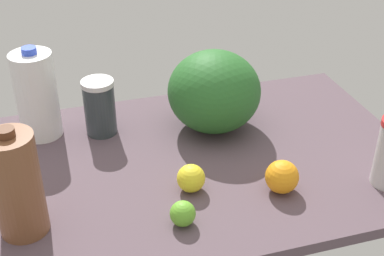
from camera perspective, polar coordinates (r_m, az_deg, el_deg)
The scene contains 8 objects.
countertop at distance 143.93cm, azimuth 0.00°, elevation -3.91°, with size 120.00×76.00×3.00cm, color #56444D.
shaker_bottle at distance 152.98cm, azimuth -9.82°, elevation 2.23°, with size 9.07×9.07×16.45cm.
milk_jug at distance 153.95cm, azimuth -16.26°, elevation 3.39°, with size 11.51×11.51×26.70cm.
chocolate_milk_jug at distance 119.90cm, azimuth -18.20°, elevation -5.77°, with size 10.71×10.71×26.35cm.
watermelon at distance 151.83cm, azimuth 2.37°, elevation 3.93°, with size 26.49×26.49×23.36cm, color #276427.
lemon_loose at distance 130.59cm, azimuth -0.11°, elevation -5.38°, with size 7.02×7.02×7.02cm, color yellow.
orange_by_jug at distance 131.83cm, azimuth 9.57°, elevation -5.15°, with size 8.28×8.28×8.28cm, color orange.
lime_beside_bowl at distance 121.25cm, azimuth -1.00°, elevation -9.11°, with size 5.93×5.93×5.93cm, color #64AE2E.
Camera 1 is at (33.29, 112.51, 84.86)cm, focal length 50.00 mm.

